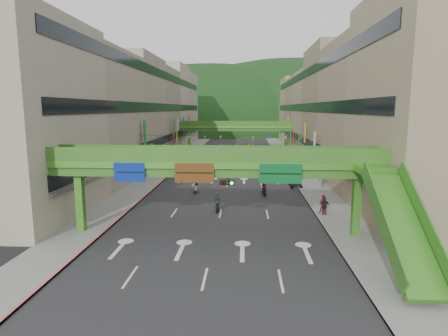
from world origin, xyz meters
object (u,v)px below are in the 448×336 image
Objects in this scene: pedestrian_red at (324,206)px; scooter_rider_near at (217,203)px; car_yellow at (249,145)px; overpass_near at (227,172)px; scooter_rider_mid at (264,188)px; car_silver at (190,169)px.

scooter_rider_near is at bearing -174.82° from pedestrian_red.
car_yellow is at bearing 86.67° from scooter_rider_near.
overpass_near is 15.02× the size of scooter_rider_mid.
car_yellow is at bearing 88.09° from overpass_near.
overpass_near reaches higher than pedestrian_red.
overpass_near is at bearing -134.30° from pedestrian_red.
scooter_rider_near is at bearing -124.87° from scooter_rider_mid.
scooter_rider_near is at bearing -100.37° from car_yellow.
scooter_rider_near is 0.48× the size of car_silver.
pedestrian_red reaches higher than car_silver.
scooter_rider_mid is 18.78m from car_silver.
pedestrian_red is (5.24, -7.63, -0.06)m from scooter_rider_mid.
pedestrian_red is at bearing -90.94° from car_yellow.
scooter_rider_near is 8.57m from scooter_rider_mid.
scooter_rider_near is at bearing -76.43° from car_silver.
pedestrian_red is at bearing -55.53° from scooter_rider_mid.
car_yellow is at bearing 104.65° from pedestrian_red.
pedestrian_red is at bearing 37.15° from overpass_near.
car_yellow is (3.55, 61.02, -0.23)m from scooter_rider_near.
pedestrian_red is (16.16, -22.90, 0.25)m from car_silver.
scooter_rider_near reaches higher than car_silver.
car_yellow is at bearing 74.56° from car_silver.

